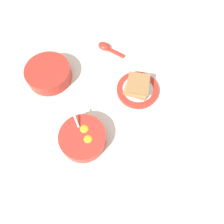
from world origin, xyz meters
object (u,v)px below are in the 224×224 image
toast_sandwich (137,86)px  congee_bowl (48,73)px  toast_plate (138,90)px  soup_spoon (106,47)px  egg_bowl (83,138)px

toast_sandwich → congee_bowl: (-0.34, -0.16, -0.00)m
toast_plate → soup_spoon: 0.26m
egg_bowl → toast_sandwich: size_ratio=1.33×
soup_spoon → congee_bowl: size_ratio=0.73×
toast_plate → toast_sandwich: size_ratio=1.35×
soup_spoon → toast_plate: bearing=-23.7°
toast_sandwich → soup_spoon: size_ratio=0.94×
soup_spoon → congee_bowl: congee_bowl is taller
toast_sandwich → soup_spoon: toast_sandwich is taller
soup_spoon → congee_bowl: bearing=-111.4°
egg_bowl → toast_plate: 0.31m
toast_plate → congee_bowl: (-0.35, -0.16, 0.02)m
toast_plate → toast_sandwich: 0.03m
egg_bowl → toast_sandwich: egg_bowl is taller
egg_bowl → toast_plate: bearing=80.9°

